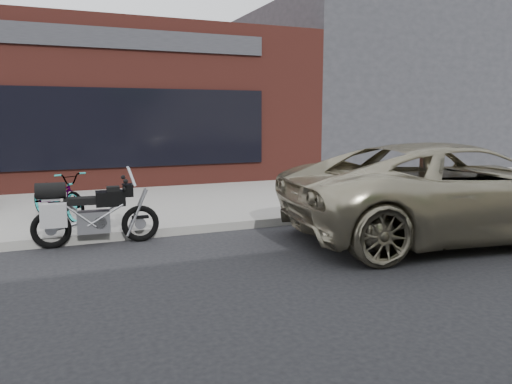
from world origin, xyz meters
TOP-DOWN VIEW (x-y plane):
  - ground at (0.00, 0.00)m, footprint 120.00×120.00m
  - near_sidewalk at (0.00, 7.00)m, footprint 44.00×6.00m
  - storefront at (-2.00, 13.98)m, footprint 14.00×10.07m
  - neighbour_building at (10.00, 14.00)m, footprint 10.00×10.00m
  - motorcycle at (-2.12, 3.89)m, footprint 1.93×0.62m
  - minivan at (3.50, 2.10)m, footprint 5.97×3.35m
  - bicycle_front at (-2.50, 5.45)m, footprint 1.30×1.75m

SIDE VIEW (x-z plane):
  - ground at x=0.00m, z-range 0.00..0.00m
  - near_sidewalk at x=0.00m, z-range 0.00..0.15m
  - motorcycle at x=-2.12m, z-range -0.08..1.14m
  - bicycle_front at x=-2.50m, z-range 0.15..1.03m
  - minivan at x=3.50m, z-range 0.00..1.58m
  - storefront at x=-2.00m, z-range 0.00..4.50m
  - neighbour_building at x=10.00m, z-range 0.00..6.00m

